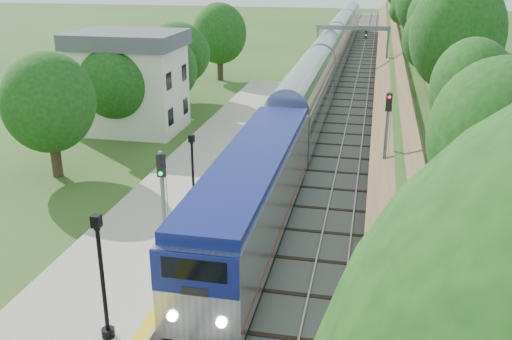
% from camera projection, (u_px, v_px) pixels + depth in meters
% --- Properties ---
extents(trackbed, '(9.50, 170.00, 0.28)m').
position_uv_depth(trackbed, '(348.00, 71.00, 71.75)').
color(trackbed, '#4C4944').
rests_on(trackbed, ground).
extents(platform, '(6.40, 68.00, 0.38)m').
position_uv_depth(platform, '(179.00, 202.00, 32.72)').
color(platform, '#B0A28E').
rests_on(platform, ground).
extents(yellow_stripe, '(0.55, 68.00, 0.01)m').
position_uv_depth(yellow_stripe, '(227.00, 203.00, 32.10)').
color(yellow_stripe, gold).
rests_on(yellow_stripe, platform).
extents(embankment, '(10.64, 170.00, 11.70)m').
position_uv_depth(embankment, '(418.00, 58.00, 69.49)').
color(embankment, brown).
rests_on(embankment, ground).
extents(station_building, '(8.60, 6.60, 8.00)m').
position_uv_depth(station_building, '(130.00, 81.00, 45.90)').
color(station_building, beige).
rests_on(station_building, ground).
extents(signal_gantry, '(8.40, 0.38, 6.20)m').
position_uv_depth(signal_gantry, '(352.00, 38.00, 65.41)').
color(signal_gantry, slate).
rests_on(signal_gantry, ground).
extents(trees_behind_platform, '(7.82, 53.32, 7.21)m').
position_uv_depth(trees_behind_platform, '(111.00, 104.00, 36.64)').
color(trees_behind_platform, '#332316').
rests_on(trees_behind_platform, ground).
extents(train, '(3.08, 102.41, 4.53)m').
position_uv_depth(train, '(328.00, 62.00, 65.14)').
color(train, black).
rests_on(train, trackbed).
extents(lamppost_mid, '(0.48, 0.48, 4.86)m').
position_uv_depth(lamppost_mid, '(103.00, 285.00, 20.04)').
color(lamppost_mid, black).
rests_on(lamppost_mid, platform).
extents(lamppost_far, '(0.42, 0.42, 4.24)m').
position_uv_depth(lamppost_far, '(193.00, 177.00, 30.78)').
color(lamppost_far, black).
rests_on(lamppost_far, platform).
extents(signal_platform, '(0.33, 0.26, 5.68)m').
position_uv_depth(signal_platform, '(163.00, 201.00, 23.63)').
color(signal_platform, slate).
rests_on(signal_platform, platform).
extents(signal_farside, '(0.34, 0.27, 6.28)m').
position_uv_depth(signal_farside, '(386.00, 134.00, 32.50)').
color(signal_farside, slate).
rests_on(signal_farside, ground).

